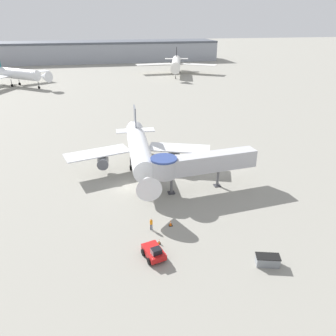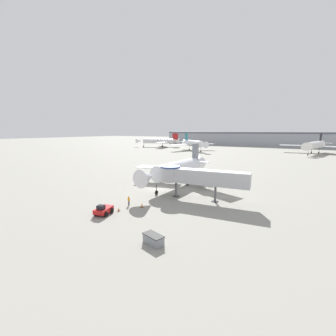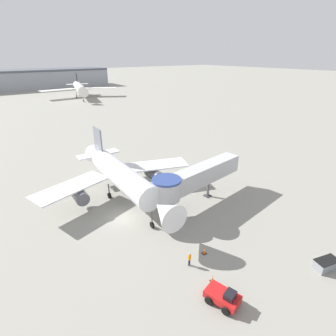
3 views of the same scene
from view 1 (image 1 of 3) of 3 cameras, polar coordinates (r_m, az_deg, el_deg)
The scene contains 11 objects.
ground_plane at distance 55.21m, azimuth -6.63°, elevation -3.25°, with size 800.00×800.00×0.00m, color gray.
main_airplane at distance 58.11m, azimuth -4.96°, elevation 2.91°, with size 27.01×26.87×10.01m.
jet_bridge at distance 52.23m, azimuth 5.04°, elevation 0.79°, with size 17.73×5.01×6.32m.
pushback_tug_red at distance 39.55m, azimuth -2.45°, elevation -14.43°, with size 2.81×3.63×1.75m.
service_container_gray at distance 40.35m, azimuth 16.94°, elevation -15.12°, with size 2.99×2.09×1.20m.
traffic_cone_near_nose at distance 44.97m, azimuth 0.45°, elevation -9.58°, with size 0.51×0.51×0.83m.
traffic_cone_apron_front at distance 41.86m, azimuth -1.57°, elevation -12.66°, with size 0.43×0.43×0.71m.
ground_crew_marshaller at distance 43.93m, azimuth -2.94°, elevation -9.60°, with size 0.35×0.23×1.73m.
background_jet_teal_tail at distance 150.51m, azimuth -24.78°, elevation 14.67°, with size 28.03×27.65×11.54m.
background_jet_black_tail at distance 168.72m, azimuth 1.41°, elevation 17.73°, with size 39.65×36.74×11.82m.
terminal_building at distance 224.63m, azimuth -14.20°, elevation 19.04°, with size 165.52×25.80×12.23m.
Camera 1 is at (-3.76, -48.69, 25.76)m, focal length 35.00 mm.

